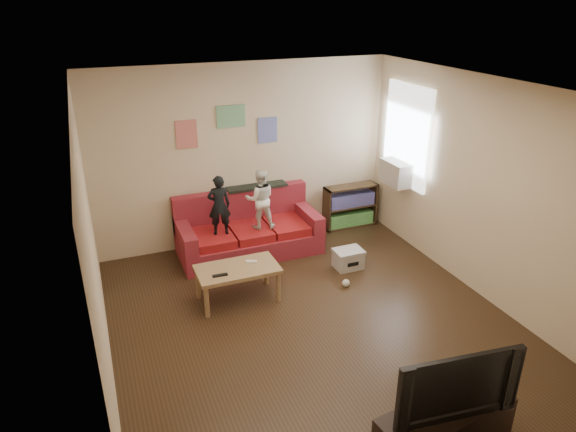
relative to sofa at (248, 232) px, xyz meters
name	(u,v)px	position (x,y,z in m)	size (l,w,h in m)	color
room_shell	(316,218)	(0.13, -2.07, 1.05)	(4.52, 5.02, 2.72)	#372515
sofa	(248,232)	(0.00, 0.00, 0.00)	(2.05, 0.94, 0.90)	maroon
child_a	(219,205)	(-0.45, -0.17, 0.56)	(0.32, 0.21, 0.86)	black
child_b	(260,199)	(0.15, -0.17, 0.57)	(0.43, 0.33, 0.88)	white
coffee_table	(238,272)	(-0.53, -1.25, 0.09)	(1.01, 0.56, 0.45)	#9A774E
remote	(220,275)	(-0.78, -1.37, 0.16)	(0.18, 0.05, 0.02)	black
game_controller	(251,262)	(-0.33, -1.20, 0.17)	(0.14, 0.04, 0.03)	white
bookshelf	(350,208)	(1.83, 0.23, 0.01)	(0.88, 0.27, 0.71)	#3A2A19
window	(407,135)	(2.35, -0.42, 1.34)	(0.04, 1.08, 1.48)	white
ac_unit	(396,173)	(2.23, -0.42, 0.78)	(0.28, 0.55, 0.35)	#B7B2A3
artwork_left	(187,134)	(-0.72, 0.41, 1.45)	(0.30, 0.01, 0.40)	#D87266
artwork_center	(231,116)	(-0.07, 0.41, 1.65)	(0.42, 0.01, 0.32)	#72B27F
artwork_right	(268,130)	(0.48, 0.41, 1.40)	(0.30, 0.01, 0.38)	#727FCC
file_box	(348,259)	(1.14, -1.03, -0.16)	(0.40, 0.30, 0.28)	beige
tv_stand	(444,430)	(0.38, -4.14, -0.08)	(1.20, 0.40, 0.45)	black
television	(452,380)	(0.38, -4.14, 0.45)	(1.05, 0.14, 0.61)	black
tissue	(346,283)	(0.88, -1.48, -0.25)	(0.10, 0.10, 0.10)	silver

